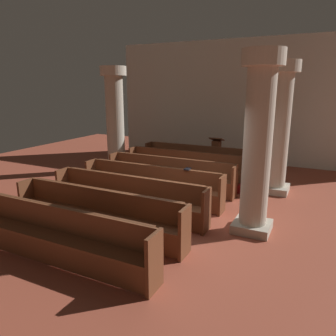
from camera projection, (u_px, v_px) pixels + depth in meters
ground_plane at (171, 215)px, 7.19m from camera, size 19.20×19.20×0.00m
back_wall at (241, 102)px, 11.93m from camera, size 10.00×0.16×4.50m
pew_row_0 at (197, 158)px, 10.76m from camera, size 3.74×0.47×0.88m
pew_row_1 at (185, 165)px, 9.84m from camera, size 3.74×0.46×0.88m
pew_row_2 at (169, 173)px, 8.91m from camera, size 3.74×0.47×0.88m
pew_row_3 at (151, 183)px, 7.99m from camera, size 3.74×0.46×0.88m
pew_row_4 at (128, 195)px, 7.06m from camera, size 3.74×0.46×0.88m
pew_row_5 at (97, 212)px, 6.14m from camera, size 3.74×0.47×0.88m
pew_row_6 at (56, 234)px, 5.21m from camera, size 3.74×0.46×0.88m
pillar_aisle_side at (278, 126)px, 8.39m from camera, size 0.85×0.85×3.45m
pillar_far_side at (115, 118)px, 10.72m from camera, size 0.85×0.85×3.45m
pillar_aisle_rear at (258, 142)px, 5.98m from camera, size 0.77×0.77×3.45m
lectern at (216, 155)px, 11.41m from camera, size 0.48×0.45×1.08m
hymn_book at (188, 169)px, 7.66m from camera, size 0.13×0.21×0.03m
kneeler_box_red at (246, 189)px, 8.64m from camera, size 0.43×0.25×0.22m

